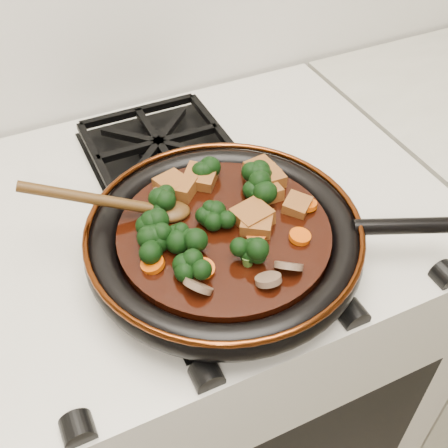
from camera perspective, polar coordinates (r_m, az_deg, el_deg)
name	(u,v)px	position (r m, az deg, el deg)	size (l,w,h in m)	color
stove	(201,363)	(1.21, -2.38, -13.91)	(0.76, 0.60, 0.90)	beige
burner_grate_front	(232,261)	(0.76, 0.83, -3.74)	(0.23, 0.23, 0.03)	black
burner_grate_back	(159,147)	(0.95, -6.61, 7.76)	(0.23, 0.23, 0.03)	black
skillet	(225,238)	(0.75, 0.15, -1.42)	(0.47, 0.37, 0.05)	black
braising_sauce	(224,235)	(0.74, 0.00, -1.15)	(0.28, 0.28, 0.02)	black
tofu_cube_0	(172,186)	(0.79, -5.26, 3.91)	(0.04, 0.04, 0.02)	brown
tofu_cube_1	(267,192)	(0.78, 4.39, 3.30)	(0.04, 0.04, 0.02)	brown
tofu_cube_2	(297,206)	(0.76, 7.42, 1.85)	(0.03, 0.03, 0.02)	brown
tofu_cube_3	(252,217)	(0.74, 2.89, 0.74)	(0.04, 0.04, 0.02)	brown
tofu_cube_4	(268,179)	(0.80, 4.45, 4.60)	(0.04, 0.04, 0.02)	brown
tofu_cube_5	(257,224)	(0.73, 3.37, 0.02)	(0.04, 0.04, 0.02)	brown
tofu_cube_6	(180,188)	(0.78, -4.52, 3.63)	(0.04, 0.04, 0.02)	brown
tofu_cube_7	(200,178)	(0.80, -2.41, 4.67)	(0.04, 0.04, 0.02)	brown
tofu_cube_8	(261,172)	(0.81, 3.82, 5.30)	(0.04, 0.04, 0.02)	brown
broccoli_floret_0	(183,240)	(0.70, -4.22, -1.68)	(0.06, 0.06, 0.06)	black
broccoli_floret_1	(258,181)	(0.79, 3.43, 4.43)	(0.06, 0.06, 0.05)	black
broccoli_floret_2	(259,194)	(0.77, 3.60, 3.02)	(0.06, 0.06, 0.06)	black
broccoli_floret_3	(248,258)	(0.68, 2.41, -3.44)	(0.06, 0.06, 0.06)	black
broccoli_floret_4	(151,234)	(0.72, -7.38, -1.02)	(0.06, 0.06, 0.06)	black
broccoli_floret_5	(215,219)	(0.73, -0.91, 0.48)	(0.06, 0.06, 0.05)	black
broccoli_floret_6	(205,167)	(0.81, -1.95, 5.81)	(0.06, 0.06, 0.06)	black
broccoli_floret_7	(160,205)	(0.76, -6.50, 1.94)	(0.06, 0.06, 0.05)	black
broccoli_floret_8	(194,267)	(0.68, -3.06, -4.42)	(0.06, 0.06, 0.05)	black
broccoli_floret_9	(157,246)	(0.71, -6.87, -2.27)	(0.06, 0.06, 0.05)	black
carrot_coin_0	(300,236)	(0.73, 7.72, -1.26)	(0.03, 0.03, 0.01)	#CC4905
carrot_coin_1	(203,269)	(0.68, -2.17, -4.55)	(0.03, 0.03, 0.01)	#CC4905
carrot_coin_2	(153,264)	(0.69, -7.26, -4.03)	(0.03, 0.03, 0.01)	#CC4905
carrot_coin_3	(257,233)	(0.73, 3.36, -0.87)	(0.03, 0.03, 0.01)	#CC4905
carrot_coin_4	(168,191)	(0.79, -5.68, 3.40)	(0.03, 0.03, 0.01)	#CC4905
carrot_coin_5	(307,205)	(0.77, 8.39, 1.93)	(0.03, 0.03, 0.01)	#CC4905
mushroom_slice_0	(257,180)	(0.80, 3.35, 4.50)	(0.03, 0.03, 0.01)	brown
mushroom_slice_1	(289,266)	(0.69, 6.58, -4.26)	(0.04, 0.04, 0.01)	brown
mushroom_slice_2	(268,280)	(0.67, 4.53, -5.65)	(0.03, 0.03, 0.01)	brown
mushroom_slice_3	(163,195)	(0.78, -6.24, 2.94)	(0.03, 0.03, 0.01)	brown
mushroom_slice_4	(198,286)	(0.66, -2.64, -6.31)	(0.04, 0.04, 0.01)	brown
wooden_spoon	(132,205)	(0.75, -9.35, 1.88)	(0.13, 0.07, 0.20)	#43290E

